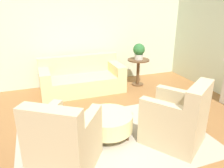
{
  "coord_description": "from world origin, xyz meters",
  "views": [
    {
      "loc": [
        -1.1,
        -2.85,
        2.11
      ],
      "look_at": [
        0.15,
        0.55,
        0.75
      ],
      "focal_mm": 35.0,
      "sensor_mm": 36.0,
      "label": 1
    }
  ],
  "objects": [
    {
      "name": "armchair_left",
      "position": [
        -0.86,
        -0.43,
        0.4
      ],
      "size": [
        1.09,
        1.12,
        1.03
      ],
      "color": "#C6B289",
      "rests_on": "rug"
    },
    {
      "name": "potted_plant_on_side_table",
      "position": [
        1.48,
        2.15,
        0.93
      ],
      "size": [
        0.31,
        0.31,
        0.42
      ],
      "color": "beige",
      "rests_on": "side_table"
    },
    {
      "name": "ottoman_table",
      "position": [
        -0.07,
        0.12,
        0.26
      ],
      "size": [
        0.81,
        0.81,
        0.39
      ],
      "color": "beige",
      "rests_on": "rug"
    },
    {
      "name": "armchair_right",
      "position": [
        0.86,
        -0.43,
        0.4
      ],
      "size": [
        1.09,
        1.12,
        1.03
      ],
      "color": "#C6B289",
      "rests_on": "rug"
    },
    {
      "name": "ground_plane",
      "position": [
        0.0,
        0.0,
        0.0
      ],
      "size": [
        16.0,
        16.0,
        0.0
      ],
      "primitive_type": "plane",
      "color": "#996638"
    },
    {
      "name": "couch",
      "position": [
        -0.03,
        2.26,
        0.31
      ],
      "size": [
        2.02,
        0.93,
        0.85
      ],
      "color": "beige",
      "rests_on": "ground_plane"
    },
    {
      "name": "wall_back",
      "position": [
        0.0,
        2.91,
        1.4
      ],
      "size": [
        9.7,
        0.12,
        2.8
      ],
      "color": "beige",
      "rests_on": "ground_plane"
    },
    {
      "name": "side_table",
      "position": [
        1.48,
        2.15,
        0.48
      ],
      "size": [
        0.57,
        0.57,
        0.71
      ],
      "color": "brown",
      "rests_on": "ground_plane"
    },
    {
      "name": "rug",
      "position": [
        0.0,
        0.0,
        0.01
      ],
      "size": [
        3.06,
        2.05,
        0.01
      ],
      "color": "#B2A893",
      "rests_on": "ground_plane"
    }
  ]
}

